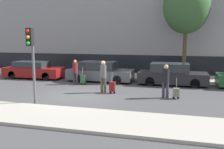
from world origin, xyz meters
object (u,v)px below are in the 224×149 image
at_px(trolley_left, 83,79).
at_px(pedestrian_right, 166,79).
at_px(pedestrian_left, 75,71).
at_px(trolley_right, 176,92).
at_px(parked_car_0, 34,70).
at_px(parked_bicycle, 179,72).
at_px(traffic_light, 31,51).
at_px(parked_car_2, 172,75).
at_px(trolley_center, 112,87).
at_px(parked_car_1, 100,72).
at_px(bare_tree_near_crossing, 186,5).
at_px(pedestrian_center, 103,75).

distance_m(trolley_left, pedestrian_right, 6.00).
bearing_deg(pedestrian_right, trolley_left, -17.02).
xyz_separation_m(pedestrian_left, trolley_right, (6.59, -2.40, -0.60)).
xyz_separation_m(parked_car_0, parked_bicycle, (10.86, 2.63, -0.13)).
distance_m(pedestrian_left, traffic_light, 5.61).
relative_size(parked_car_0, parked_car_2, 1.02).
distance_m(trolley_center, traffic_light, 4.91).
bearing_deg(parked_car_1, trolley_left, -112.41).
height_order(parked_car_2, pedestrian_right, pedestrian_right).
height_order(trolley_center, traffic_light, traffic_light).
bearing_deg(pedestrian_right, parked_car_1, -33.26).
bearing_deg(trolley_left, bare_tree_near_crossing, 32.35).
bearing_deg(traffic_light, trolley_right, 24.94).
distance_m(pedestrian_right, bare_tree_near_crossing, 7.90).
bearing_deg(pedestrian_left, trolley_right, 161.15).
distance_m(parked_car_0, pedestrian_right, 10.89).
relative_size(pedestrian_right, traffic_light, 0.49).
xyz_separation_m(parked_car_2, trolley_left, (-5.70, -1.50, -0.28)).
relative_size(trolley_center, bare_tree_near_crossing, 0.16).
relative_size(parked_car_1, parked_bicycle, 2.63).
relative_size(parked_car_0, bare_tree_near_crossing, 0.62).
bearing_deg(pedestrian_right, bare_tree_near_crossing, -93.09).
bearing_deg(trolley_right, parked_bicycle, 88.69).
distance_m(pedestrian_left, trolley_right, 7.04).
bearing_deg(pedestrian_left, trolley_left, 179.94).
distance_m(parked_car_0, traffic_light, 8.39).
distance_m(parked_car_2, pedestrian_left, 6.43).
xyz_separation_m(parked_car_1, trolley_left, (-0.66, -1.61, -0.27)).
xyz_separation_m(pedestrian_left, bare_tree_near_crossing, (7.07, 4.12, 4.49)).
bearing_deg(trolley_left, trolley_right, -21.60).
height_order(pedestrian_center, pedestrian_right, pedestrian_center).
xyz_separation_m(parked_car_0, trolley_left, (4.67, -1.58, -0.23)).
distance_m(trolley_right, bare_tree_near_crossing, 8.29).
bearing_deg(bare_tree_near_crossing, pedestrian_center, -126.57).
bearing_deg(pedestrian_center, parked_bicycle, -116.98).
xyz_separation_m(trolley_left, trolley_right, (6.04, -2.39, -0.05)).
bearing_deg(trolley_center, pedestrian_right, -5.99).
relative_size(parked_car_2, parked_bicycle, 2.53).
bearing_deg(pedestrian_right, pedestrian_left, -15.21).
relative_size(parked_car_2, trolley_right, 4.07).
bearing_deg(trolley_left, trolley_center, -38.40).
xyz_separation_m(parked_car_0, pedestrian_center, (6.68, -3.53, 0.43)).
xyz_separation_m(parked_car_1, trolley_right, (5.37, -4.00, -0.32)).
xyz_separation_m(trolley_center, pedestrian_right, (2.94, -0.31, 0.61)).
bearing_deg(trolley_center, parked_car_2, 48.24).
bearing_deg(traffic_light, pedestrian_center, 55.34).
distance_m(pedestrian_left, parked_bicycle, 7.95).
bearing_deg(trolley_center, trolley_left, 141.60).
bearing_deg(pedestrian_center, parked_car_2, -129.73).
height_order(trolley_center, parked_bicycle, trolley_center).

